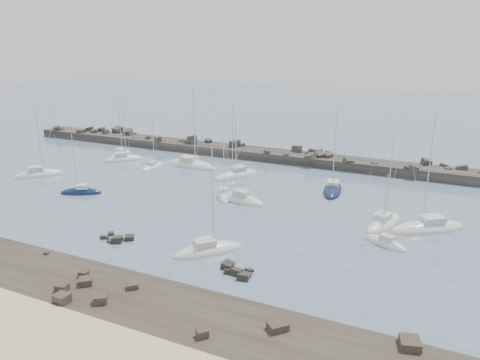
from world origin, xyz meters
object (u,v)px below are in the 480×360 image
(sailboat_6, at_px, (236,176))
(sailboat_14, at_px, (224,196))
(sailboat_8, at_px, (332,190))
(sailboat_13, at_px, (123,160))
(sailboat_3, at_px, (153,167))
(sailboat_1, at_px, (121,155))
(sailboat_5, at_px, (240,200))
(sailboat_10, at_px, (383,224))
(sailboat_7, at_px, (208,251))
(sailboat_11, at_px, (428,229))
(sailboat_2, at_px, (81,193))
(sailboat_9, at_px, (385,244))
(sailboat_0, at_px, (39,175))
(sailboat_4, at_px, (191,166))

(sailboat_6, bearing_deg, sailboat_14, -73.47)
(sailboat_8, distance_m, sailboat_13, 45.65)
(sailboat_3, bearing_deg, sailboat_1, 156.16)
(sailboat_5, xyz_separation_m, sailboat_6, (-6.56, 12.17, -0.00))
(sailboat_3, bearing_deg, sailboat_6, 5.43)
(sailboat_8, xyz_separation_m, sailboat_14, (-15.18, -10.61, 0.00))
(sailboat_10, bearing_deg, sailboat_6, 156.40)
(sailboat_5, distance_m, sailboat_7, 19.07)
(sailboat_14, bearing_deg, sailboat_7, -68.04)
(sailboat_6, xyz_separation_m, sailboat_11, (34.55, -11.82, -0.01))
(sailboat_2, relative_size, sailboat_7, 0.79)
(sailboat_9, xyz_separation_m, sailboat_10, (-1.27, 6.66, 0.01))
(sailboat_2, bearing_deg, sailboat_0, 162.51)
(sailboat_0, xyz_separation_m, sailboat_8, (52.31, 14.60, -0.02))
(sailboat_5, bearing_deg, sailboat_6, 118.31)
(sailboat_0, distance_m, sailboat_5, 40.39)
(sailboat_2, distance_m, sailboat_9, 49.03)
(sailboat_9, bearing_deg, sailboat_13, 160.85)
(sailboat_11, distance_m, sailboat_13, 62.79)
(sailboat_5, xyz_separation_m, sailboat_8, (12.07, 11.18, -0.02))
(sailboat_10, bearing_deg, sailboat_9, -79.21)
(sailboat_5, relative_size, sailboat_11, 0.86)
(sailboat_7, bearing_deg, sailboat_2, 160.86)
(sailboat_1, bearing_deg, sailboat_9, -20.97)
(sailboat_10, bearing_deg, sailboat_8, 131.34)
(sailboat_6, bearing_deg, sailboat_11, -18.89)
(sailboat_7, relative_size, sailboat_13, 1.04)
(sailboat_6, relative_size, sailboat_8, 1.01)
(sailboat_0, relative_size, sailboat_9, 1.45)
(sailboat_7, relative_size, sailboat_10, 0.97)
(sailboat_13, bearing_deg, sailboat_0, -112.49)
(sailboat_3, relative_size, sailboat_4, 0.64)
(sailboat_5, bearing_deg, sailboat_14, 169.74)
(sailboat_0, bearing_deg, sailboat_3, 41.00)
(sailboat_5, distance_m, sailboat_8, 16.45)
(sailboat_7, bearing_deg, sailboat_0, 161.40)
(sailboat_0, relative_size, sailboat_5, 0.98)
(sailboat_3, distance_m, sailboat_11, 53.21)
(sailboat_5, distance_m, sailboat_11, 28.00)
(sailboat_2, height_order, sailboat_3, sailboat_3)
(sailboat_3, xyz_separation_m, sailboat_4, (6.32, 4.36, 0.02))
(sailboat_1, xyz_separation_m, sailboat_13, (3.36, -3.35, 0.01))
(sailboat_9, bearing_deg, sailboat_4, 152.12)
(sailboat_3, bearing_deg, sailboat_5, -23.40)
(sailboat_9, bearing_deg, sailboat_0, 176.72)
(sailboat_11, relative_size, sailboat_14, 1.59)
(sailboat_2, bearing_deg, sailboat_13, 111.19)
(sailboat_5, xyz_separation_m, sailboat_14, (-3.11, 0.56, -0.02))
(sailboat_1, distance_m, sailboat_13, 4.75)
(sailboat_4, bearing_deg, sailboat_10, -20.80)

